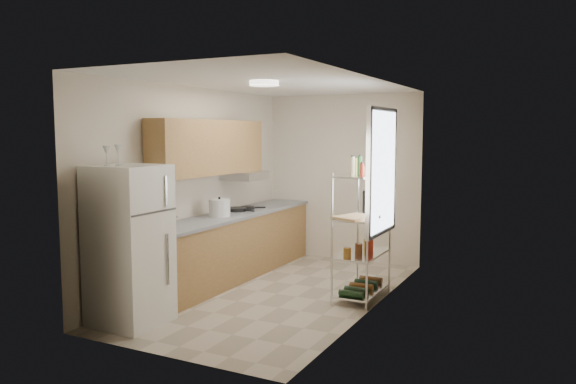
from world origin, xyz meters
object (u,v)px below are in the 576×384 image
(frying_pan_large, at_px, (236,209))
(refrigerator, at_px, (129,245))
(rice_cooker, at_px, (219,208))
(cutting_board, at_px, (356,217))
(espresso_machine, at_px, (374,201))

(frying_pan_large, bearing_deg, refrigerator, -81.24)
(refrigerator, relative_size, rice_cooker, 5.89)
(refrigerator, height_order, frying_pan_large, refrigerator)
(rice_cooker, distance_m, cutting_board, 1.93)
(frying_pan_large, relative_size, cutting_board, 0.61)
(rice_cooker, bearing_deg, cutting_board, -1.78)
(rice_cooker, bearing_deg, frying_pan_large, 97.75)
(frying_pan_large, bearing_deg, rice_cooker, -76.53)
(rice_cooker, bearing_deg, refrigerator, -88.39)
(cutting_board, bearing_deg, frying_pan_large, 163.64)
(refrigerator, xyz_separation_m, espresso_machine, (1.91, 2.27, 0.32))
(frying_pan_large, distance_m, cutting_board, 2.08)
(espresso_machine, bearing_deg, frying_pan_large, -161.23)
(cutting_board, height_order, espresso_machine, espresso_machine)
(rice_cooker, relative_size, frying_pan_large, 1.00)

